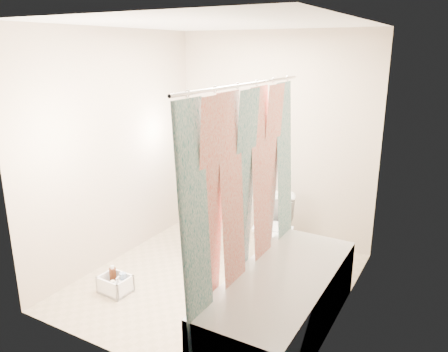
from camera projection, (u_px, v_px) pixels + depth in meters
The scene contains 14 objects.
floor at pixel (217, 280), 4.30m from camera, with size 2.60×2.60×0.00m, color tan.
ceiling at pixel (215, 23), 3.63m from camera, with size 2.40×2.60×0.02m, color white.
wall_back at pixel (273, 138), 5.05m from camera, with size 2.40×0.02×2.40m, color tan.
wall_front at pixel (116, 206), 2.88m from camera, with size 2.40×0.02×2.40m, color tan.
wall_left at pixel (117, 148), 4.53m from camera, with size 0.02×2.60×2.40m, color tan.
wall_right at pixel (349, 182), 3.39m from camera, with size 0.02×2.60×2.40m, color tan.
bathtub at pixel (282, 301), 3.47m from camera, with size 0.70×1.75×0.50m.
curtain_rod at pixel (248, 84), 3.15m from camera, with size 0.02×0.02×1.90m, color silver.
shower_curtain at pixel (246, 205), 3.41m from camera, with size 0.06×1.75×1.80m, color white.
toilet at pixel (274, 230), 4.65m from camera, with size 0.38×0.66×0.67m, color white.
tank_lid at pixel (273, 229), 4.53m from camera, with size 0.41×0.18×0.03m, color silver.
tank_internals at pixel (274, 196), 4.73m from camera, with size 0.16×0.07×0.22m.
plumber at pixel (203, 183), 4.72m from camera, with size 0.58×0.38×1.59m, color #1044A6.
cleaning_caddy at pixel (116, 285), 4.07m from camera, with size 0.29×0.23×0.21m.
Camera 1 is at (1.95, -3.30, 2.20)m, focal length 35.00 mm.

